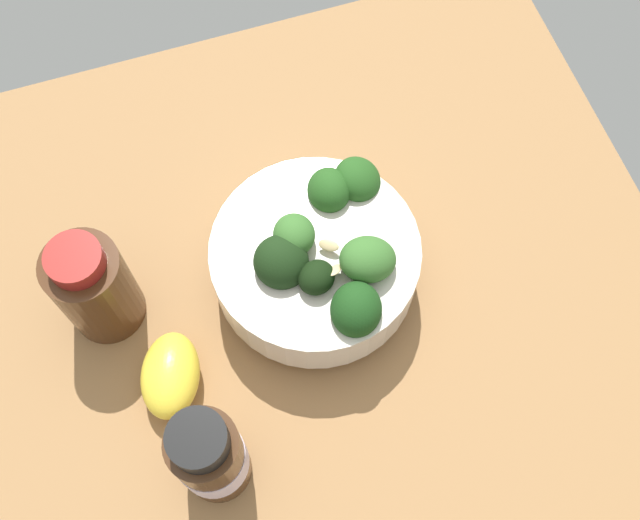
# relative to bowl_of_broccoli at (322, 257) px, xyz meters

# --- Properties ---
(ground_plane) EXTENTS (0.66, 0.66, 0.04)m
(ground_plane) POSITION_rel_bowl_of_broccoli_xyz_m (-0.03, 0.01, -0.07)
(ground_plane) COLOR #996D42
(bowl_of_broccoli) EXTENTS (0.19, 0.18, 0.11)m
(bowl_of_broccoli) POSITION_rel_bowl_of_broccoli_xyz_m (0.00, 0.00, 0.00)
(bowl_of_broccoli) COLOR silver
(bowl_of_broccoli) RESTS_ON ground_plane
(lemon_wedge) EXTENTS (0.09, 0.07, 0.04)m
(lemon_wedge) POSITION_rel_bowl_of_broccoli_xyz_m (-0.05, 0.15, -0.03)
(lemon_wedge) COLOR yellow
(lemon_wedge) RESTS_ON ground_plane
(bottle_tall) EXTENTS (0.06, 0.06, 0.14)m
(bottle_tall) POSITION_rel_bowl_of_broccoli_xyz_m (-0.14, 0.14, 0.02)
(bottle_tall) COLOR #472814
(bottle_tall) RESTS_ON ground_plane
(bottle_short) EXTENTS (0.07, 0.07, 0.12)m
(bottle_short) POSITION_rel_bowl_of_broccoli_xyz_m (0.03, 0.19, 0.01)
(bottle_short) COLOR #472814
(bottle_short) RESTS_ON ground_plane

